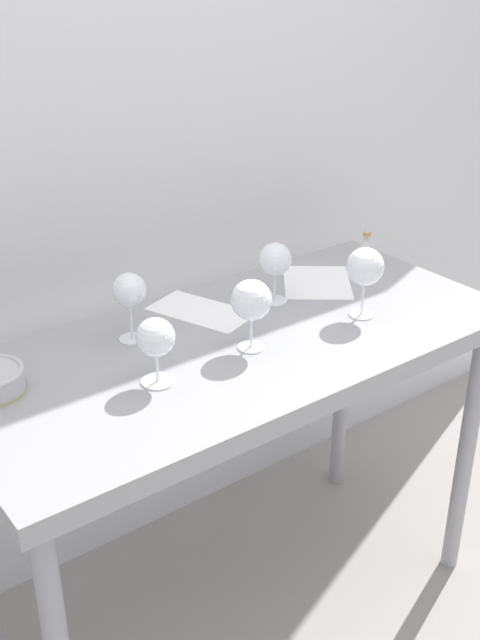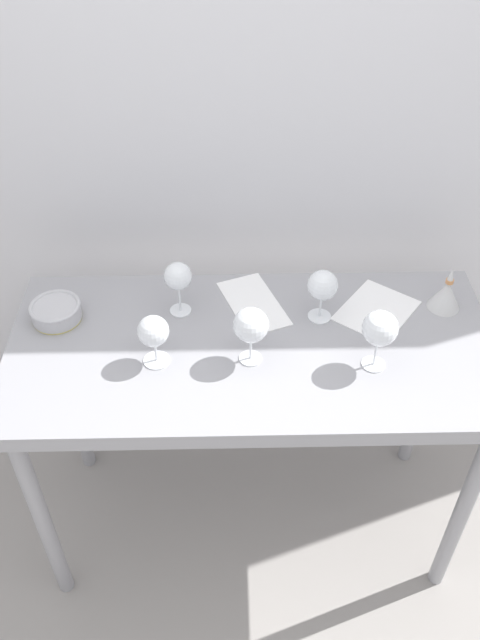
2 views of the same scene
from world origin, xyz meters
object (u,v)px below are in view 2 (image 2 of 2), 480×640
at_px(wine_glass_near_left, 153,333).
at_px(wine_glass_near_center, 251,326).
at_px(wine_glass_near_right, 380,329).
at_px(tasting_bowl, 56,311).
at_px(wine_glass_far_right, 323,286).
at_px(tasting_sheet_lower, 376,310).
at_px(decanter_funnel, 446,294).
at_px(wine_glass_far_left, 178,278).
at_px(tasting_sheet_upper, 254,303).

distance_m(wine_glass_near_left, wine_glass_near_center, 0.26).
xyz_separation_m(wine_glass_near_left, wine_glass_near_right, (0.60, -0.03, 0.03)).
bearing_deg(wine_glass_near_center, tasting_bowl, 162.47).
distance_m(wine_glass_far_right, tasting_sheet_lower, 0.21).
relative_size(tasting_sheet_lower, decanter_funnel, 1.60).
height_order(wine_glass_near_left, wine_glass_near_right, wine_glass_near_right).
height_order(wine_glass_near_center, tasting_sheet_lower, wine_glass_near_center).
height_order(wine_glass_far_left, tasting_bowl, wine_glass_far_left).
relative_size(wine_glass_far_left, wine_glass_near_center, 0.99).
height_order(wine_glass_near_center, tasting_bowl, wine_glass_near_center).
height_order(wine_glass_far_left, tasting_sheet_lower, wine_glass_far_left).
xyz_separation_m(wine_glass_near_center, wine_glass_far_right, (0.21, 0.17, -0.01)).
xyz_separation_m(wine_glass_near_center, tasting_sheet_lower, (0.39, 0.20, -0.12)).
bearing_deg(wine_glass_near_center, decanter_funnel, 19.64).
bearing_deg(wine_glass_far_right, tasting_bowl, 179.46).
height_order(wine_glass_far_left, wine_glass_near_right, wine_glass_near_right).
height_order(tasting_sheet_upper, tasting_bowl, tasting_bowl).
distance_m(wine_glass_far_right, decanter_funnel, 0.39).
height_order(tasting_sheet_upper, tasting_sheet_lower, same).
bearing_deg(tasting_sheet_upper, tasting_bowl, 164.93).
xyz_separation_m(wine_glass_near_right, decanter_funnel, (0.25, 0.24, -0.09)).
relative_size(wine_glass_far_right, tasting_sheet_lower, 0.70).
distance_m(wine_glass_near_left, tasting_bowl, 0.36).
xyz_separation_m(wine_glass_near_center, decanter_funnel, (0.59, 0.21, -0.08)).
bearing_deg(decanter_funnel, tasting_bowl, -178.40).
xyz_separation_m(wine_glass_near_right, tasting_sheet_lower, (0.05, 0.23, -0.13)).
xyz_separation_m(wine_glass_near_left, wine_glass_near_center, (0.26, 0.00, 0.02)).
height_order(wine_glass_near_center, wine_glass_far_right, wine_glass_near_center).
distance_m(tasting_sheet_lower, tasting_bowl, 0.95).
bearing_deg(wine_glass_near_right, tasting_sheet_lower, 77.72).
xyz_separation_m(wine_glass_far_left, tasting_sheet_lower, (0.59, -0.01, -0.13)).
xyz_separation_m(wine_glass_near_left, tasting_sheet_lower, (0.65, 0.20, -0.11)).
bearing_deg(tasting_bowl, decanter_funnel, 1.60).
height_order(tasting_sheet_upper, decanter_funnel, decanter_funnel).
distance_m(wine_glass_near_left, wine_glass_far_left, 0.22).
relative_size(wine_glass_far_left, tasting_sheet_upper, 0.65).
bearing_deg(wine_glass_near_right, tasting_bowl, 166.96).
bearing_deg(wine_glass_near_left, tasting_bowl, 149.49).
bearing_deg(tasting_sheet_upper, tasting_sheet_lower, -27.06).
bearing_deg(decanter_funnel, tasting_sheet_lower, -175.52).
bearing_deg(wine_glass_near_left, wine_glass_far_left, 75.01).
distance_m(wine_glass_far_left, decanter_funnel, 0.80).
distance_m(wine_glass_near_left, wine_glass_far_right, 0.50).
bearing_deg(tasting_bowl, wine_glass_near_left, -30.51).
xyz_separation_m(wine_glass_far_left, wine_glass_far_right, (0.42, -0.04, -0.01)).
height_order(wine_glass_near_right, wine_glass_near_center, wine_glass_near_right).
bearing_deg(tasting_sheet_lower, wine_glass_far_left, -143.29).
relative_size(tasting_bowl, decanter_funnel, 1.02).
xyz_separation_m(wine_glass_near_center, tasting_sheet_upper, (0.02, 0.24, -0.12)).
bearing_deg(tasting_sheet_lower, wine_glass_far_right, -134.42).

